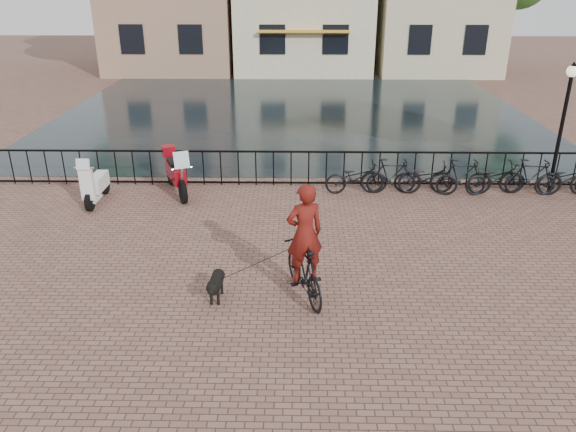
{
  "coord_description": "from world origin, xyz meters",
  "views": [
    {
      "loc": [
        0.18,
        -7.14,
        5.6
      ],
      "look_at": [
        0.0,
        3.0,
        1.2
      ],
      "focal_mm": 35.0,
      "sensor_mm": 36.0,
      "label": 1
    }
  ],
  "objects_px": {
    "lamp_post": "(565,107)",
    "scooter": "(95,176)",
    "motorcycle": "(175,168)",
    "cyclist": "(304,249)",
    "dog": "(216,285)"
  },
  "relations": [
    {
      "from": "lamp_post",
      "to": "scooter",
      "type": "xyz_separation_m",
      "value": [
        -12.31,
        -0.96,
        -1.66
      ]
    },
    {
      "from": "motorcycle",
      "to": "scooter",
      "type": "distance_m",
      "value": 2.08
    },
    {
      "from": "cyclist",
      "to": "scooter",
      "type": "relative_size",
      "value": 1.69
    },
    {
      "from": "motorcycle",
      "to": "scooter",
      "type": "bearing_deg",
      "value": 175.36
    },
    {
      "from": "cyclist",
      "to": "scooter",
      "type": "height_order",
      "value": "cyclist"
    },
    {
      "from": "lamp_post",
      "to": "motorcycle",
      "type": "distance_m",
      "value": 10.48
    },
    {
      "from": "lamp_post",
      "to": "motorcycle",
      "type": "bearing_deg",
      "value": -178.4
    },
    {
      "from": "cyclist",
      "to": "scooter",
      "type": "xyz_separation_m",
      "value": [
        -5.43,
        4.66,
        -0.28
      ]
    },
    {
      "from": "lamp_post",
      "to": "cyclist",
      "type": "distance_m",
      "value": 9.0
    },
    {
      "from": "cyclist",
      "to": "dog",
      "type": "xyz_separation_m",
      "value": [
        -1.63,
        -0.13,
        -0.71
      ]
    },
    {
      "from": "lamp_post",
      "to": "cyclist",
      "type": "height_order",
      "value": "lamp_post"
    },
    {
      "from": "motorcycle",
      "to": "scooter",
      "type": "height_order",
      "value": "motorcycle"
    },
    {
      "from": "motorcycle",
      "to": "cyclist",
      "type": "bearing_deg",
      "value": -80.62
    },
    {
      "from": "lamp_post",
      "to": "scooter",
      "type": "distance_m",
      "value": 12.46
    },
    {
      "from": "cyclist",
      "to": "motorcycle",
      "type": "xyz_separation_m",
      "value": [
        -3.46,
        5.34,
        -0.26
      ]
    }
  ]
}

